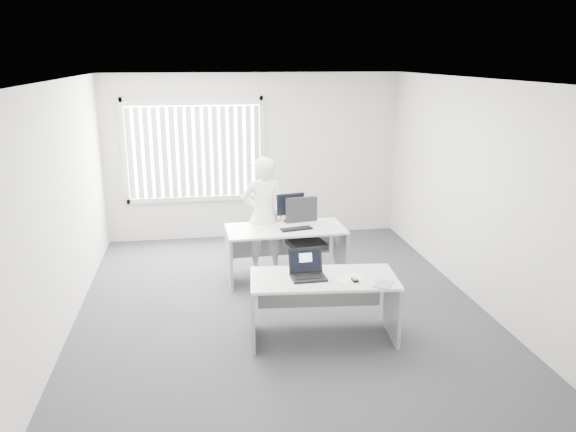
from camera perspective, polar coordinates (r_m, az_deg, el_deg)
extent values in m
plane|color=#44444A|center=(7.20, -0.76, -9.16)|extent=(6.00, 6.00, 0.00)
cube|color=silver|center=(9.64, -3.47, 6.02)|extent=(5.00, 0.02, 2.80)
cube|color=silver|center=(3.95, 5.75, -8.94)|extent=(5.00, 0.02, 2.80)
cube|color=silver|center=(6.84, -22.01, 0.74)|extent=(0.02, 6.00, 2.80)
cube|color=silver|center=(7.51, 18.44, 2.37)|extent=(0.02, 6.00, 2.80)
cube|color=white|center=(6.53, -0.85, 13.69)|extent=(5.00, 6.00, 0.02)
cube|color=beige|center=(9.53, -9.48, 6.63)|extent=(2.32, 0.06, 1.76)
cube|color=white|center=(6.18, 3.65, -6.35)|extent=(1.66, 0.90, 0.03)
cube|color=#98989A|center=(6.28, -3.57, -9.60)|extent=(0.11, 0.69, 0.70)
cube|color=#98989A|center=(6.47, 10.53, -9.07)|extent=(0.11, 0.69, 0.70)
cube|color=white|center=(7.83, -0.25, -1.32)|extent=(1.66, 0.82, 0.03)
cube|color=#98989A|center=(7.84, -6.01, -4.26)|extent=(0.06, 0.71, 0.72)
cube|color=#98989A|center=(8.13, 5.31, -3.51)|extent=(0.06, 0.71, 0.72)
cylinder|color=black|center=(8.15, 1.86, -5.77)|extent=(0.72, 0.72, 0.08)
cylinder|color=black|center=(8.08, 1.87, -4.45)|extent=(0.07, 0.07, 0.48)
cube|color=black|center=(8.00, 1.89, -2.82)|extent=(0.55, 0.55, 0.07)
cube|color=black|center=(8.10, 1.37, -0.08)|extent=(0.47, 0.13, 0.58)
imported|color=white|center=(8.07, -2.50, 0.09)|extent=(0.64, 0.44, 1.71)
cube|color=white|center=(6.17, 6.33, -6.31)|extent=(0.33, 0.28, 0.00)
cube|color=silver|center=(6.05, 9.64, -6.86)|extent=(0.27, 0.28, 0.01)
cube|color=black|center=(7.75, 0.86, -1.32)|extent=(0.46, 0.23, 0.02)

